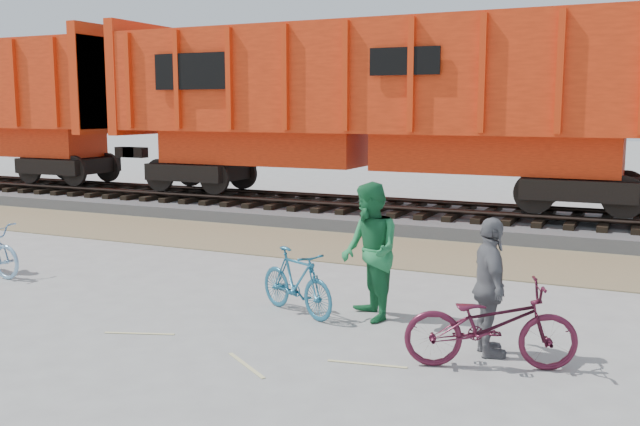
{
  "coord_description": "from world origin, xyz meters",
  "views": [
    {
      "loc": [
        4.73,
        -7.69,
        2.82
      ],
      "look_at": [
        0.44,
        1.5,
        1.33
      ],
      "focal_mm": 40.0,
      "sensor_mm": 36.0,
      "label": 1
    }
  ],
  "objects_px": {
    "hopper_car_center": "(370,101)",
    "bicycle_teal": "(296,282)",
    "bicycle_maroon": "(490,324)",
    "person_man": "(370,252)",
    "person_woman": "(490,287)"
  },
  "relations": [
    {
      "from": "hopper_car_center",
      "to": "bicycle_teal",
      "type": "relative_size",
      "value": 9.22
    },
    {
      "from": "bicycle_maroon",
      "to": "person_man",
      "type": "height_order",
      "value": "person_man"
    },
    {
      "from": "bicycle_maroon",
      "to": "person_woman",
      "type": "distance_m",
      "value": 0.52
    },
    {
      "from": "bicycle_maroon",
      "to": "person_man",
      "type": "xyz_separation_m",
      "value": [
        -1.85,
        1.15,
        0.44
      ]
    },
    {
      "from": "hopper_car_center",
      "to": "person_man",
      "type": "distance_m",
      "value": 8.8
    },
    {
      "from": "bicycle_maroon",
      "to": "hopper_car_center",
      "type": "bearing_deg",
      "value": 9.13
    },
    {
      "from": "bicycle_teal",
      "to": "hopper_car_center",
      "type": "bearing_deg",
      "value": 39.7
    },
    {
      "from": "person_woman",
      "to": "person_man",
      "type": "bearing_deg",
      "value": 41.35
    },
    {
      "from": "bicycle_teal",
      "to": "person_man",
      "type": "distance_m",
      "value": 1.12
    },
    {
      "from": "bicycle_teal",
      "to": "person_woman",
      "type": "height_order",
      "value": "person_woman"
    },
    {
      "from": "hopper_car_center",
      "to": "bicycle_maroon",
      "type": "relative_size",
      "value": 7.52
    },
    {
      "from": "hopper_car_center",
      "to": "bicycle_teal",
      "type": "height_order",
      "value": "hopper_car_center"
    },
    {
      "from": "hopper_car_center",
      "to": "bicycle_teal",
      "type": "distance_m",
      "value": 8.81
    },
    {
      "from": "person_man",
      "to": "person_woman",
      "type": "bearing_deg",
      "value": 26.76
    },
    {
      "from": "bicycle_teal",
      "to": "person_woman",
      "type": "relative_size",
      "value": 0.95
    }
  ]
}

